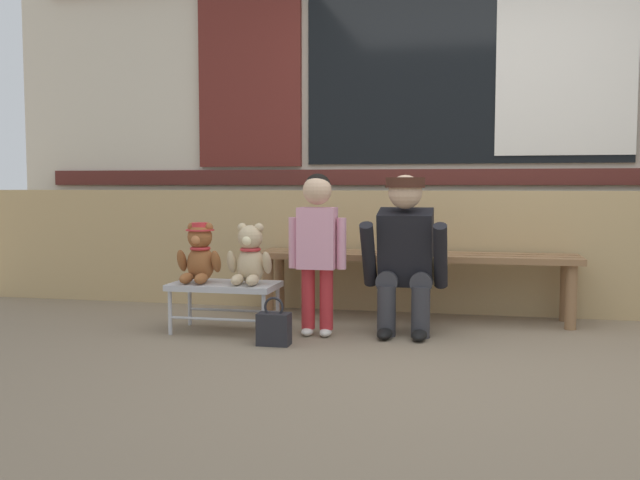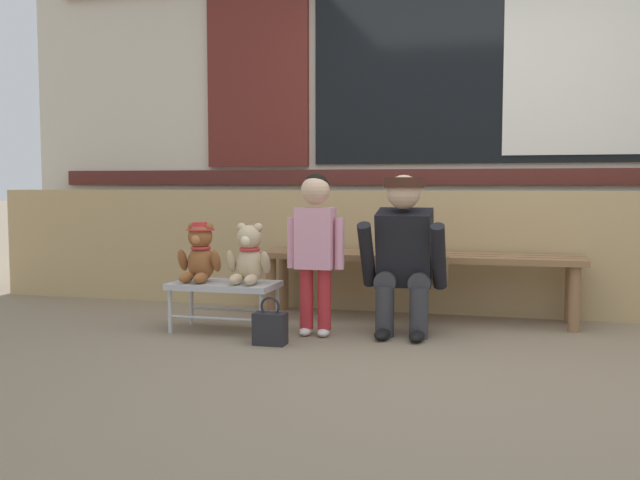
{
  "view_description": "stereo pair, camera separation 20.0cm",
  "coord_description": "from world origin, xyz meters",
  "px_view_note": "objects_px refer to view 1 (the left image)",
  "views": [
    {
      "loc": [
        0.09,
        -3.66,
        0.89
      ],
      "look_at": [
        -0.85,
        0.65,
        0.55
      ],
      "focal_mm": 40.04,
      "sensor_mm": 36.0,
      "label": 1
    },
    {
      "loc": [
        0.28,
        -3.61,
        0.89
      ],
      "look_at": [
        -0.85,
        0.65,
        0.55
      ],
      "focal_mm": 40.04,
      "sensor_mm": 36.0,
      "label": 2
    }
  ],
  "objects_px": {
    "wooden_bench_long": "(415,263)",
    "adult_crouching": "(407,254)",
    "teddy_bear_plain": "(250,256)",
    "teddy_bear_with_hat": "(200,254)",
    "child_standing": "(317,236)",
    "small_display_bench": "(225,288)",
    "handbag_on_ground": "(274,328)"
  },
  "relations": [
    {
      "from": "teddy_bear_plain",
      "to": "adult_crouching",
      "type": "relative_size",
      "value": 0.38
    },
    {
      "from": "adult_crouching",
      "to": "teddy_bear_with_hat",
      "type": "bearing_deg",
      "value": -172.15
    },
    {
      "from": "small_display_bench",
      "to": "child_standing",
      "type": "height_order",
      "value": "child_standing"
    },
    {
      "from": "small_display_bench",
      "to": "child_standing",
      "type": "distance_m",
      "value": 0.66
    },
    {
      "from": "handbag_on_ground",
      "to": "small_display_bench",
      "type": "bearing_deg",
      "value": 144.03
    },
    {
      "from": "wooden_bench_long",
      "to": "teddy_bear_with_hat",
      "type": "bearing_deg",
      "value": -152.23
    },
    {
      "from": "small_display_bench",
      "to": "teddy_bear_plain",
      "type": "relative_size",
      "value": 1.76
    },
    {
      "from": "adult_crouching",
      "to": "wooden_bench_long",
      "type": "bearing_deg",
      "value": 89.02
    },
    {
      "from": "small_display_bench",
      "to": "adult_crouching",
      "type": "xyz_separation_m",
      "value": [
        1.08,
        0.17,
        0.21
      ]
    },
    {
      "from": "teddy_bear_with_hat",
      "to": "adult_crouching",
      "type": "relative_size",
      "value": 0.38
    },
    {
      "from": "teddy_bear_with_hat",
      "to": "teddy_bear_plain",
      "type": "distance_m",
      "value": 0.32
    },
    {
      "from": "handbag_on_ground",
      "to": "teddy_bear_plain",
      "type": "bearing_deg",
      "value": 128.96
    },
    {
      "from": "handbag_on_ground",
      "to": "adult_crouching",
      "type": "bearing_deg",
      "value": 33.39
    },
    {
      "from": "teddy_bear_plain",
      "to": "teddy_bear_with_hat",
      "type": "bearing_deg",
      "value": 179.87
    },
    {
      "from": "small_display_bench",
      "to": "child_standing",
      "type": "xyz_separation_m",
      "value": [
        0.57,
        0.02,
        0.33
      ]
    },
    {
      "from": "teddy_bear_plain",
      "to": "wooden_bench_long",
      "type": "bearing_deg",
      "value": 35.31
    },
    {
      "from": "teddy_bear_plain",
      "to": "adult_crouching",
      "type": "bearing_deg",
      "value": 10.56
    },
    {
      "from": "teddy_bear_plain",
      "to": "child_standing",
      "type": "bearing_deg",
      "value": 2.13
    },
    {
      "from": "wooden_bench_long",
      "to": "adult_crouching",
      "type": "height_order",
      "value": "adult_crouching"
    },
    {
      "from": "small_display_bench",
      "to": "handbag_on_ground",
      "type": "relative_size",
      "value": 2.35
    },
    {
      "from": "wooden_bench_long",
      "to": "teddy_bear_plain",
      "type": "xyz_separation_m",
      "value": [
        -0.93,
        -0.66,
        0.09
      ]
    },
    {
      "from": "small_display_bench",
      "to": "adult_crouching",
      "type": "distance_m",
      "value": 1.12
    },
    {
      "from": "teddy_bear_plain",
      "to": "child_standing",
      "type": "xyz_separation_m",
      "value": [
        0.41,
        0.02,
        0.13
      ]
    },
    {
      "from": "teddy_bear_with_hat",
      "to": "teddy_bear_plain",
      "type": "bearing_deg",
      "value": -0.13
    },
    {
      "from": "wooden_bench_long",
      "to": "adult_crouching",
      "type": "relative_size",
      "value": 2.21
    },
    {
      "from": "wooden_bench_long",
      "to": "child_standing",
      "type": "xyz_separation_m",
      "value": [
        -0.52,
        -0.64,
        0.22
      ]
    },
    {
      "from": "small_display_bench",
      "to": "child_standing",
      "type": "bearing_deg",
      "value": 1.68
    },
    {
      "from": "child_standing",
      "to": "small_display_bench",
      "type": "bearing_deg",
      "value": -178.32
    },
    {
      "from": "teddy_bear_plain",
      "to": "handbag_on_ground",
      "type": "distance_m",
      "value": 0.52
    },
    {
      "from": "child_standing",
      "to": "adult_crouching",
      "type": "distance_m",
      "value": 0.55
    },
    {
      "from": "child_standing",
      "to": "adult_crouching",
      "type": "xyz_separation_m",
      "value": [
        0.51,
        0.16,
        -0.11
      ]
    },
    {
      "from": "teddy_bear_with_hat",
      "to": "child_standing",
      "type": "bearing_deg",
      "value": 1.14
    }
  ]
}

